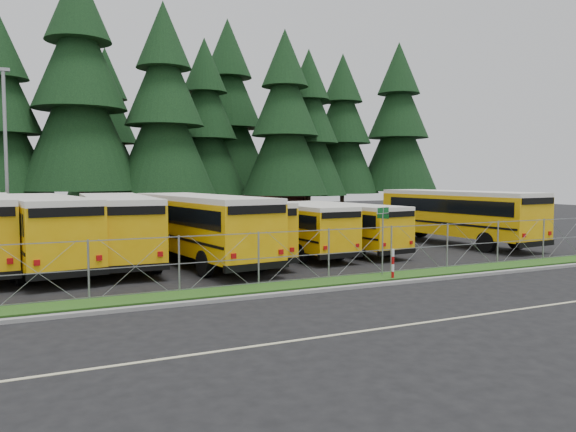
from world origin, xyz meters
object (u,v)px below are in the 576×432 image
object	(u,v)px
bus_5	(290,229)
light_standard	(6,151)
bus_east	(453,218)
striped_bollard	(393,264)
bus_6	(339,228)
bus_2	(116,230)
bus_4	(236,229)
bus_1	(40,233)
bus_3	(198,229)
street_sign	(383,226)

from	to	relation	value
bus_5	light_standard	distance (m)	16.93
bus_5	bus_east	xyz separation A→B (m)	(10.68, -0.25, 0.27)
striped_bollard	bus_5	bearing A→B (deg)	94.16
bus_6	bus_5	bearing A→B (deg)	171.52
bus_2	bus_4	world-z (taller)	bus_2
striped_bollard	bus_east	bearing A→B (deg)	38.02
bus_1	bus_6	xyz separation A→B (m)	(14.79, -0.55, -0.30)
bus_4	striped_bollard	xyz separation A→B (m)	(3.60, -8.06, -0.87)
bus_2	light_standard	size ratio (longest dim) A/B	1.19
bus_4	light_standard	xyz separation A→B (m)	(-10.27, 9.72, 4.03)
bus_2	bus_4	distance (m)	5.68
bus_2	light_standard	xyz separation A→B (m)	(-4.66, 8.87, 3.92)
bus_5	bus_6	xyz separation A→B (m)	(2.91, -0.11, -0.03)
bus_4	bus_5	size ratio (longest dim) A/B	1.10
bus_4	light_standard	size ratio (longest dim) A/B	1.11
light_standard	bus_5	bearing A→B (deg)	-35.96
bus_1	bus_3	distance (m)	6.84
bus_4	bus_6	xyz separation A→B (m)	(5.92, -0.03, -0.17)
bus_2	bus_east	world-z (taller)	bus_east
bus_6	striped_bollard	world-z (taller)	bus_6
striped_bollard	bus_4	bearing A→B (deg)	114.09
bus_1	bus_east	world-z (taller)	bus_east
bus_1	bus_3	bearing A→B (deg)	-19.15
bus_4	striped_bollard	size ratio (longest dim) A/B	9.36
bus_2	bus_5	xyz separation A→B (m)	(8.62, -0.77, -0.25)
bus_2	bus_east	distance (m)	19.33
bus_5	bus_east	size ratio (longest dim) A/B	0.83
bus_5	bus_2	bearing A→B (deg)	171.02
bus_1	striped_bollard	size ratio (longest dim) A/B	10.16
bus_4	bus_east	distance (m)	13.69
bus_5	bus_6	size ratio (longest dim) A/B	1.03
street_sign	light_standard	size ratio (longest dim) A/B	0.28
bus_6	light_standard	xyz separation A→B (m)	(-16.19, 9.75, 4.20)
bus_5	light_standard	xyz separation A→B (m)	(-13.28, 9.64, 4.17)
bus_5	light_standard	size ratio (longest dim) A/B	1.00
street_sign	bus_3	bearing A→B (deg)	131.73
bus_2	bus_3	distance (m)	3.84
bus_2	light_standard	world-z (taller)	light_standard
street_sign	striped_bollard	size ratio (longest dim) A/B	2.34
striped_bollard	bus_1	bearing A→B (deg)	145.44
light_standard	bus_4	bearing A→B (deg)	-43.43
bus_1	street_sign	bearing A→B (deg)	-39.88
bus_4	light_standard	bearing A→B (deg)	141.09
street_sign	striped_bollard	world-z (taller)	street_sign
bus_3	bus_east	distance (m)	15.86
street_sign	bus_east	bearing A→B (deg)	35.36
bus_3	bus_1	bearing A→B (deg)	161.36
bus_5	striped_bollard	xyz separation A→B (m)	(0.59, -8.14, -0.73)
bus_1	street_sign	size ratio (longest dim) A/B	4.34
bus_east	bus_6	bearing A→B (deg)	173.52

